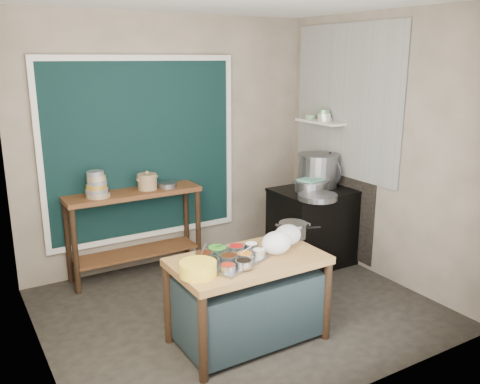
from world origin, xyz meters
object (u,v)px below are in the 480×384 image
prep_table (248,300)px  condiment_tray (232,261)px  yellow_basin (198,269)px  saucepan (293,230)px  utensil_cup (103,192)px  stove_block (314,227)px  stock_pot (318,170)px  steamer (311,186)px  ceramic_crock (147,183)px  back_counter (135,233)px

prep_table → condiment_tray: size_ratio=2.35×
yellow_basin → saucepan: saucepan is taller
prep_table → utensil_cup: bearing=110.4°
stove_block → yellow_basin: yellow_basin is taller
prep_table → stock_pot: size_ratio=2.57×
condiment_tray → steamer: size_ratio=1.36×
saucepan → ceramic_crock: ceramic_crock is taller
ceramic_crock → stock_pot: 1.95m
stove_block → back_counter: bearing=159.0°
prep_table → stove_block: stove_block is taller
back_counter → utensil_cup: (-0.33, -0.03, 0.51)m
back_counter → yellow_basin: size_ratio=5.14×
yellow_basin → ceramic_crock: ceramic_crock is taller
condiment_tray → yellow_basin: yellow_basin is taller
saucepan → steamer: bearing=65.3°
prep_table → stove_block: size_ratio=1.39×
ceramic_crock → back_counter: bearing=179.1°
back_counter → stove_block: bearing=-21.0°
steamer → stove_block: bearing=23.2°
saucepan → stock_pot: stock_pot is taller
prep_table → ceramic_crock: bearing=95.2°
stove_block → yellow_basin: bearing=-150.4°
saucepan → steamer: steamer is taller
back_counter → stove_block: 2.04m
back_counter → condiment_tray: (0.17, -1.82, 0.29)m
prep_table → back_counter: (-0.34, 1.80, 0.10)m
condiment_tray → utensil_cup: utensil_cup is taller
yellow_basin → prep_table: bearing=11.7°
back_counter → stock_pot: 2.19m
back_counter → yellow_basin: (-0.17, -1.91, 0.33)m
saucepan → steamer: 1.20m
saucepan → utensil_cup: 2.02m
prep_table → condiment_tray: bearing=-174.7°
prep_table → saucepan: 0.78m
condiment_tray → stove_block: bearing=32.2°
ceramic_crock → yellow_basin: bearing=-99.9°
back_counter → stock_pot: bearing=-17.3°
prep_table → saucepan: size_ratio=4.83×
utensil_cup → stock_pot: bearing=-14.2°
prep_table → back_counter: 1.83m
prep_table → back_counter: bearing=100.3°
back_counter → yellow_basin: back_counter is taller
prep_table → steamer: 1.88m
steamer → utensil_cup: bearing=160.9°
stove_block → yellow_basin: (-2.07, -1.18, 0.38)m
stove_block → steamer: bearing=-156.8°
stove_block → steamer: steamer is taller
back_counter → yellow_basin: bearing=-95.0°
saucepan → condiment_tray: bearing=-142.3°
prep_table → saucepan: (0.60, 0.20, 0.45)m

